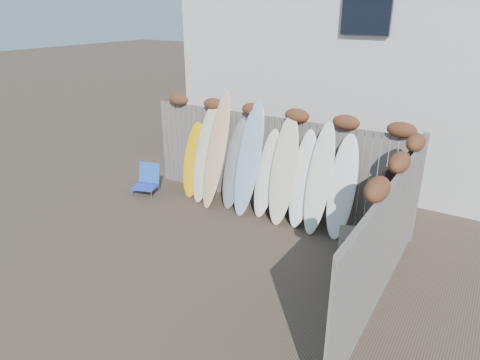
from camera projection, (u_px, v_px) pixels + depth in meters
The scene contains 17 objects.
ground at pixel (205, 253), 7.64m from camera, with size 80.00×80.00×0.00m, color #493A2D.
back_fence at pixel (272, 155), 9.05m from camera, with size 6.05×0.28×2.24m.
right_fence at pixel (386, 235), 5.94m from camera, with size 0.28×4.40×2.24m.
house at pixel (362, 43), 11.31m from camera, with size 8.50×5.50×6.33m.
beach_chair at pixel (147, 180), 10.03m from camera, with size 0.66×0.68×0.70m.
wooden_crate at pixel (358, 252), 7.02m from camera, with size 0.60×0.50×0.70m, color brown.
lattice_panel at pixel (392, 216), 6.84m from camera, with size 0.05×1.30×1.95m, color #3D3125.
surfboard_0 at pixel (194, 160), 9.77m from camera, with size 0.52×0.07×1.75m, color #FFAD09.
surfboard_1 at pixel (206, 153), 9.46m from camera, with size 0.55×0.07×2.25m, color beige.
surfboard_2 at pixel (216, 150), 9.15m from camera, with size 0.48×0.07×2.58m, color #E1A97E.
surfboard_3 at pixel (235, 164), 9.18m from camera, with size 0.51×0.07×1.98m, color gray.
surfboard_4 at pixel (249, 159), 8.84m from camera, with size 0.54×0.07×2.44m, color #95B4D6.
surfboard_5 at pixel (267, 173), 8.81m from camera, with size 0.48×0.07×1.87m, color white.
surfboard_6 at pixel (284, 171), 8.50m from camera, with size 0.53×0.07×2.22m, color beige.
surfboard_7 at pixel (303, 179), 8.40m from camera, with size 0.46×0.07×1.97m, color white.
surfboard_8 at pixel (319, 179), 8.12m from camera, with size 0.48×0.07×2.20m, color white.
surfboard_9 at pixel (342, 187), 7.97m from camera, with size 0.51×0.07×2.01m, color white.
Camera 1 is at (4.03, -5.26, 4.08)m, focal length 32.00 mm.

